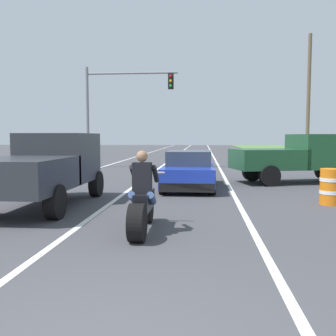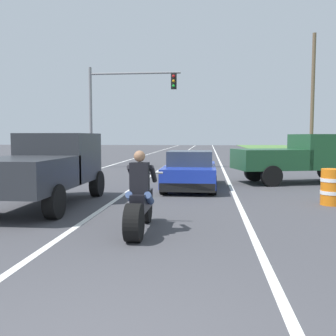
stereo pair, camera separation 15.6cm
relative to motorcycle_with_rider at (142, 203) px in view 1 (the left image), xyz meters
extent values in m
cube|color=white|center=(-5.02, 15.69, -0.59)|extent=(0.14, 120.00, 0.01)
cube|color=white|center=(2.18, 15.69, -0.59)|extent=(0.14, 120.00, 0.01)
cube|color=white|center=(-1.42, 15.69, -0.59)|extent=(0.14, 120.00, 0.01)
cylinder|color=black|center=(0.00, -0.60, -0.25)|extent=(0.28, 0.69, 0.69)
cylinder|color=black|center=(0.00, 0.95, -0.28)|extent=(0.12, 0.63, 0.63)
cube|color=black|center=(0.00, 0.23, 0.02)|extent=(0.28, 1.10, 0.36)
cylinder|color=#B2B2B7|center=(0.00, 0.87, 0.09)|extent=(0.08, 0.36, 0.73)
cylinder|color=#A5A5AA|center=(0.00, 0.85, 0.52)|extent=(0.70, 0.05, 0.05)
cube|color=black|center=(0.00, 0.00, 0.50)|extent=(0.36, 0.24, 0.60)
sphere|color=#9E7051|center=(0.00, 0.00, 0.92)|extent=(0.22, 0.22, 0.22)
cylinder|color=#384C7A|center=(-0.18, 0.03, 0.10)|extent=(0.14, 0.47, 0.32)
cylinder|color=black|center=(-0.22, 0.30, 0.55)|extent=(0.10, 0.51, 0.40)
cylinder|color=#384C7A|center=(0.18, 0.03, 0.10)|extent=(0.14, 0.47, 0.32)
cylinder|color=black|center=(0.22, 0.30, 0.55)|extent=(0.10, 0.51, 0.40)
cube|color=#1E38B2|center=(0.67, 6.69, -0.07)|extent=(1.80, 4.30, 0.64)
cube|color=#333D4C|center=(0.67, 6.49, 0.51)|extent=(1.56, 1.70, 0.52)
cube|color=black|center=(0.67, 4.64, -0.31)|extent=(1.76, 0.20, 0.28)
cylinder|color=black|center=(-0.13, 8.29, -0.27)|extent=(0.24, 0.64, 0.64)
cylinder|color=black|center=(1.47, 8.29, -0.27)|extent=(0.24, 0.64, 0.64)
cylinder|color=black|center=(-0.13, 5.09, -0.27)|extent=(0.24, 0.64, 0.64)
cylinder|color=black|center=(1.47, 5.09, -0.27)|extent=(0.24, 0.64, 0.64)
cube|color=#2D3035|center=(-3.05, 3.63, 0.69)|extent=(1.90, 2.10, 1.40)
cube|color=#333D4C|center=(-3.05, 3.98, 1.07)|extent=(1.67, 0.29, 0.57)
cube|color=#2D3035|center=(-3.05, 1.38, 0.39)|extent=(1.90, 2.70, 0.80)
cylinder|color=black|center=(-3.92, 4.43, -0.19)|extent=(0.28, 0.80, 0.80)
cylinder|color=black|center=(-2.18, 4.43, -0.19)|extent=(0.28, 0.80, 0.80)
cylinder|color=black|center=(-2.18, 1.08, -0.19)|extent=(0.28, 0.80, 0.80)
cube|color=#1E4C2D|center=(5.94, 8.93, 0.69)|extent=(2.52, 2.38, 1.40)
cube|color=#333D4C|center=(6.28, 9.02, 1.07)|extent=(0.71, 1.69, 0.57)
cube|color=#1E4C2D|center=(3.77, 8.34, 0.39)|extent=(3.10, 2.53, 0.80)
cylinder|color=black|center=(6.49, 9.97, -0.19)|extent=(0.85, 0.48, 0.80)
cylinder|color=black|center=(3.25, 9.11, -0.19)|extent=(0.85, 0.48, 0.80)
cylinder|color=black|center=(3.70, 7.43, -0.19)|extent=(0.85, 0.48, 0.80)
cylinder|color=gray|center=(-5.74, 15.25, 2.41)|extent=(0.18, 0.18, 6.00)
cylinder|color=gray|center=(-3.03, 15.25, 5.01)|extent=(5.42, 0.12, 0.12)
cube|color=black|center=(-0.72, 15.25, 4.51)|extent=(0.32, 0.24, 0.90)
sphere|color=red|center=(-0.72, 15.11, 4.79)|extent=(0.16, 0.16, 0.16)
sphere|color=orange|center=(-0.72, 15.11, 4.51)|extent=(0.16, 0.16, 0.16)
sphere|color=green|center=(-0.72, 15.11, 4.23)|extent=(0.16, 0.16, 0.16)
cylinder|color=brown|center=(8.30, 19.69, 3.79)|extent=(0.24, 0.24, 8.77)
cylinder|color=orange|center=(4.70, 3.60, -0.09)|extent=(0.56, 0.56, 1.00)
cylinder|color=white|center=(4.70, 3.60, 0.11)|extent=(0.58, 0.58, 0.10)
cylinder|color=white|center=(4.70, 3.60, -0.24)|extent=(0.58, 0.58, 0.10)
camera|label=1|loc=(1.16, -7.23, 1.30)|focal=40.72mm
camera|label=2|loc=(1.32, -7.21, 1.30)|focal=40.72mm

